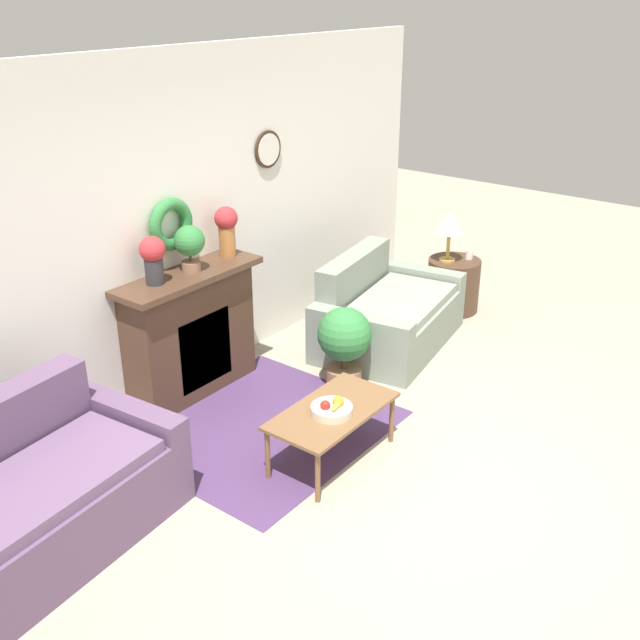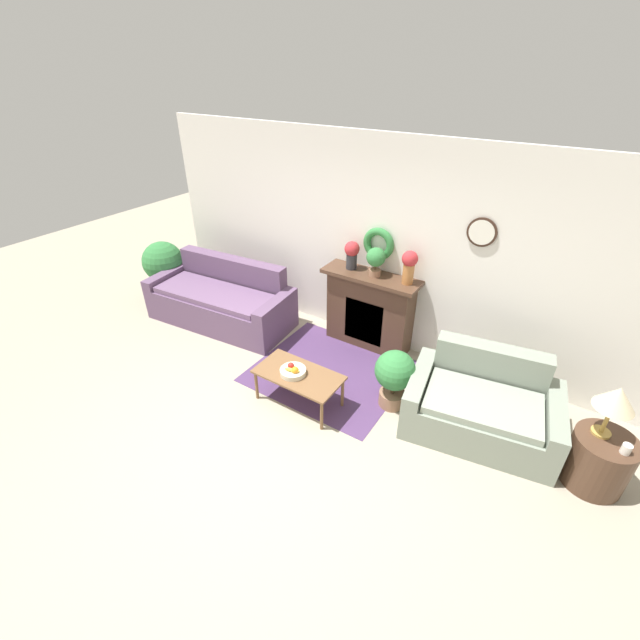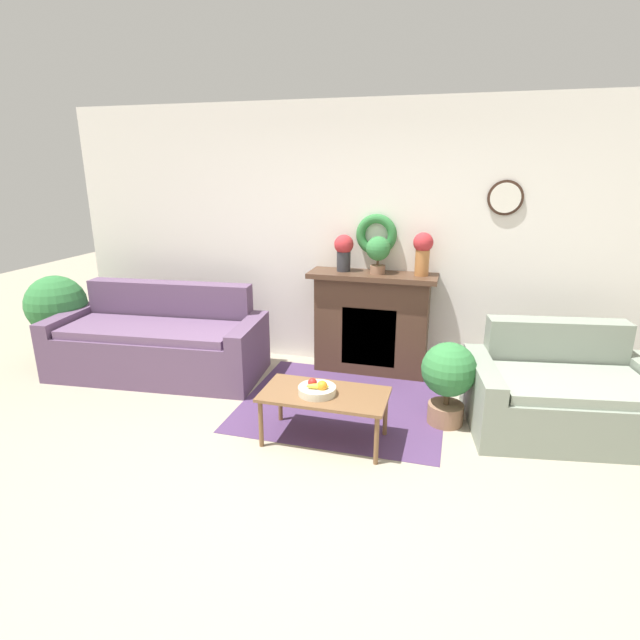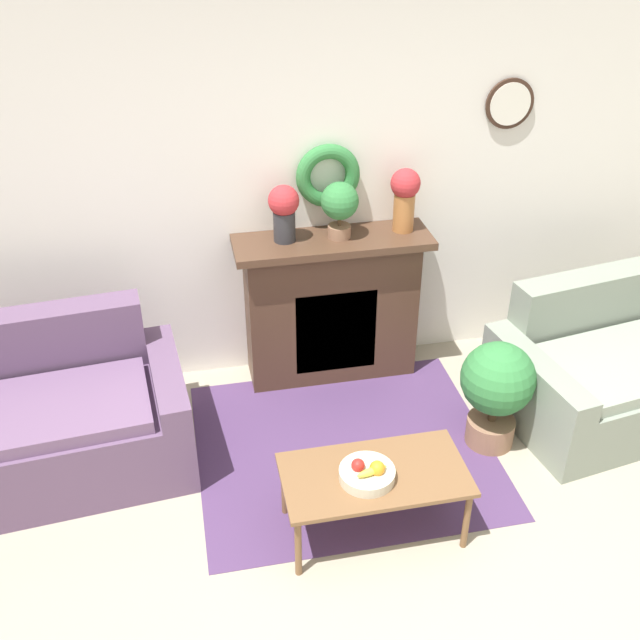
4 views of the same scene
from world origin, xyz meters
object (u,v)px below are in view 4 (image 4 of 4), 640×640
at_px(fireplace, 331,306).
at_px(coffee_table, 374,479).
at_px(vase_on_mantel_right, 405,195).
at_px(loveseat_right, 616,369).
at_px(potted_plant_on_mantel, 340,204).
at_px(fruit_bowl, 368,473).
at_px(vase_on_mantel_left, 284,209).
at_px(potted_plant_floor_by_loveseat, 497,386).

relative_size(fireplace, coffee_table, 1.32).
height_order(coffee_table, vase_on_mantel_right, vase_on_mantel_right).
height_order(loveseat_right, potted_plant_on_mantel, potted_plant_on_mantel).
bearing_deg(fireplace, fruit_bowl, -95.38).
bearing_deg(vase_on_mantel_left, fireplace, -1.04).
relative_size(fireplace, vase_on_mantel_left, 3.47).
bearing_deg(vase_on_mantel_right, loveseat_right, -31.45).
xyz_separation_m(coffee_table, vase_on_mantel_left, (-0.21, 1.50, 0.90)).
distance_m(fruit_bowl, potted_plant_on_mantel, 1.74).
bearing_deg(potted_plant_floor_by_loveseat, loveseat_right, 11.31).
height_order(vase_on_mantel_right, potted_plant_floor_by_loveseat, vase_on_mantel_right).
relative_size(vase_on_mantel_left, potted_plant_on_mantel, 1.00).
xyz_separation_m(loveseat_right, vase_on_mantel_right, (-1.26, 0.77, 1.00)).
height_order(vase_on_mantel_left, potted_plant_floor_by_loveseat, vase_on_mantel_left).
height_order(fireplace, vase_on_mantel_right, vase_on_mantel_right).
distance_m(fireplace, vase_on_mantel_left, 0.79).
distance_m(vase_on_mantel_left, vase_on_mantel_right, 0.78).
height_order(vase_on_mantel_right, potted_plant_on_mantel, vase_on_mantel_right).
xyz_separation_m(loveseat_right, vase_on_mantel_left, (-2.04, 0.77, 0.97)).
bearing_deg(vase_on_mantel_left, coffee_table, -82.03).
relative_size(fireplace, vase_on_mantel_right, 3.06).
distance_m(vase_on_mantel_right, potted_plant_on_mantel, 0.43).
bearing_deg(vase_on_mantel_right, vase_on_mantel_left, -180.00).
bearing_deg(fruit_bowl, potted_plant_floor_by_loveseat, 31.39).
xyz_separation_m(fireplace, potted_plant_on_mantel, (0.05, -0.01, 0.75)).
height_order(fruit_bowl, vase_on_mantel_right, vase_on_mantel_right).
distance_m(loveseat_right, fruit_bowl, 2.03).
relative_size(fruit_bowl, vase_on_mantel_left, 0.79).
distance_m(coffee_table, fruit_bowl, 0.10).
xyz_separation_m(fireplace, loveseat_right, (1.73, -0.76, -0.24)).
distance_m(fireplace, loveseat_right, 1.91).
bearing_deg(coffee_table, vase_on_mantel_right, 69.19).
xyz_separation_m(potted_plant_on_mantel, potted_plant_floor_by_loveseat, (0.76, -0.93, -0.85)).
distance_m(fruit_bowl, potted_plant_floor_by_loveseat, 1.12).
relative_size(fruit_bowl, vase_on_mantel_right, 0.69).
height_order(fireplace, loveseat_right, fireplace).
height_order(coffee_table, vase_on_mantel_left, vase_on_mantel_left).
bearing_deg(fireplace, vase_on_mantel_right, 0.67).
bearing_deg(fireplace, loveseat_right, -23.77).
bearing_deg(vase_on_mantel_left, potted_plant_floor_by_loveseat, -40.48).
relative_size(fireplace, potted_plant_floor_by_loveseat, 1.80).
distance_m(vase_on_mantel_right, potted_plant_floor_by_loveseat, 1.33).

